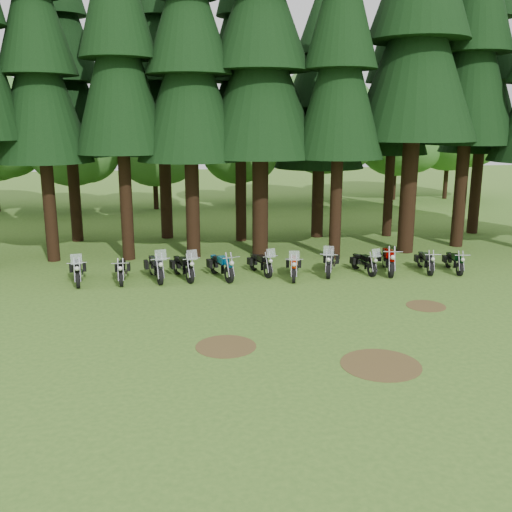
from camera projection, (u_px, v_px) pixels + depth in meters
The scene contains 35 objects.
ground at pixel (307, 318), 19.16m from camera, with size 120.00×120.00×0.00m, color #3D6622.
pine_front_2 at pixel (36, 43), 24.70m from camera, with size 4.32×4.32×16.22m.
pine_front_3 at pixel (117, 25), 24.79m from camera, with size 4.32×4.32×17.57m.
pine_front_4 at pixel (188, 44), 25.37m from camera, with size 4.95×4.95×16.33m.
pine_front_5 at pixel (260, 40), 25.89m from camera, with size 5.81×5.81×16.72m.
pine_front_6 at pixel (341, 37), 25.08m from camera, with size 4.15×4.15×16.75m.
pine_front_7 at pixel (420, 5), 26.07m from camera, with size 5.98×5.98×19.41m.
pine_front_8 at pixel (475, 21), 27.52m from camera, with size 4.79×4.79×18.63m.
pine_back_1 at pixel (64, 55), 29.13m from camera, with size 4.52×4.52×16.22m.
pine_back_2 at pixel (161, 56), 29.97m from camera, with size 4.85×4.85×16.30m.
pine_back_3 at pixel (240, 56), 29.25m from camera, with size 4.35×4.35×16.20m.
pine_back_4 at pixel (321, 86), 30.60m from camera, with size 4.94×4.94×13.78m.
pine_back_5 at pixel (396, 57), 30.54m from camera, with size 3.94×3.94×16.33m.
pine_back_6 at pixel (488, 56), 31.30m from camera, with size 4.59×4.59×16.58m.
decid_2 at pixel (75, 142), 40.04m from camera, with size 6.72×6.53×8.40m.
decid_3 at pixel (158, 148), 41.42m from camera, with size 6.12×5.95×7.65m.
decid_4 at pixel (241, 148), 43.63m from camera, with size 5.93×5.76×7.41m.
decid_5 at pixel (328, 123), 43.72m from camera, with size 8.45×8.21×10.56m.
decid_6 at pixel (401, 136), 46.28m from camera, with size 7.06×6.86×8.82m.
decid_7 at pixel (456, 123), 46.63m from camera, with size 8.44×8.20×10.55m.
dirt_patch_0 at pixel (226, 346), 16.75m from camera, with size 1.80×1.80×0.01m, color #4C3D1E.
dirt_patch_1 at pixel (426, 306), 20.38m from camera, with size 1.40×1.40×0.01m, color #4C3D1E.
dirt_patch_2 at pixel (381, 365), 15.49m from camera, with size 2.20×2.20×0.01m, color #4C3D1E.
motorcycle_0 at pixel (78, 271), 23.18m from camera, with size 0.58×2.32×1.45m.
motorcycle_1 at pixel (122, 271), 23.39m from camera, with size 0.30×2.12×0.86m.
motorcycle_2 at pixel (156, 268), 23.62m from camera, with size 0.75×2.42×1.52m.
motorcycle_3 at pixel (183, 267), 23.79m from camera, with size 0.94×2.29×1.46m.
motorcycle_4 at pixel (221, 267), 23.89m from camera, with size 0.79×2.29×0.95m.
motorcycle_5 at pixel (261, 264), 24.52m from camera, with size 0.81×2.09×1.32m.
motorcycle_6 at pixel (294, 267), 23.91m from camera, with size 0.77×2.24×1.41m.
motorcycle_7 at pixel (330, 263), 24.56m from camera, with size 1.11×2.26×1.47m.
motorcycle_8 at pixel (364, 263), 24.72m from camera, with size 0.59×2.02×1.27m.
motorcycle_9 at pixel (388, 261), 24.80m from camera, with size 0.75×2.44×1.01m.
motorcycle_10 at pixel (425, 262), 24.96m from camera, with size 0.46×2.04×0.83m.
motorcycle_11 at pixel (454, 262), 24.93m from camera, with size 0.44×1.99×0.81m.
Camera 1 is at (-4.78, -17.59, 6.48)m, focal length 40.00 mm.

